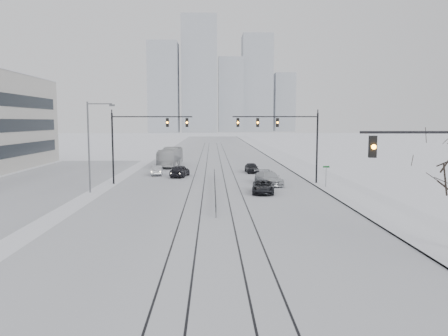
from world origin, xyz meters
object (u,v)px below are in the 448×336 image
Objects in this scene: sedan_sb_inner at (180,171)px; sedan_nb_right at (269,178)px; sedan_nb_far at (252,168)px; box_truck at (170,157)px; sedan_nb_front at (263,187)px; sedan_sb_outer at (157,170)px.

sedan_sb_inner reaches higher than sedan_nb_right.
sedan_sb_inner is 1.12× the size of sedan_nb_far.
box_truck reaches higher than sedan_sb_inner.
sedan_sb_inner is 0.86× the size of sedan_nb_right.
sedan_nb_far is at bearing 147.50° from box_truck.
sedan_nb_right reaches higher than sedan_nb_far.
sedan_nb_far is at bearing 94.81° from sedan_nb_front.
box_truck is (-11.59, 26.22, 0.84)m from sedan_nb_front.
sedan_sb_inner is 0.99× the size of sedan_nb_front.
sedan_sb_outer is at bearing -173.65° from sedan_nb_far.
sedan_sb_inner is 15.93m from sedan_nb_front.
box_truck reaches higher than sedan_nb_right.
sedan_sb_outer is 19.34m from sedan_nb_front.
sedan_sb_inner reaches higher than sedan_nb_front.
sedan_nb_front is 0.87× the size of sedan_nb_right.
box_truck is (-12.88, 20.66, 0.71)m from sedan_nb_right.
box_truck is at bearing 109.93° from sedan_nb_right.
sedan_sb_outer is at bearing 135.82° from sedan_nb_front.
sedan_sb_inner is 13.43m from box_truck.
sedan_nb_front is 17.28m from sedan_nb_far.
box_truck is (0.71, 11.29, 0.83)m from sedan_sb_outer.
sedan_sb_inner is 1.15× the size of sedan_sb_outer.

